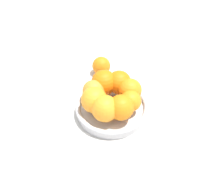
{
  "coord_description": "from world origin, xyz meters",
  "views": [
    {
      "loc": [
        -0.09,
        -0.48,
        0.52
      ],
      "look_at": [
        0.0,
        0.0,
        0.07
      ],
      "focal_mm": 35.0,
      "sensor_mm": 36.0,
      "label": 1
    }
  ],
  "objects": [
    {
      "name": "ground_plane",
      "position": [
        0.0,
        0.0,
        0.0
      ],
      "size": [
        4.0,
        4.0,
        0.0
      ],
      "primitive_type": "plane",
      "color": "beige"
    },
    {
      "name": "fruit_bowl",
      "position": [
        0.0,
        0.0,
        0.02
      ],
      "size": [
        0.23,
        0.23,
        0.04
      ],
      "color": "silver",
      "rests_on": "ground_plane"
    },
    {
      "name": "orange_pile",
      "position": [
        -0.0,
        0.0,
        0.07
      ],
      "size": [
        0.19,
        0.19,
        0.08
      ],
      "color": "orange",
      "rests_on": "fruit_bowl"
    },
    {
      "name": "stray_orange",
      "position": [
        -0.0,
        0.21,
        0.03
      ],
      "size": [
        0.07,
        0.07,
        0.07
      ],
      "primitive_type": "sphere",
      "color": "orange",
      "rests_on": "ground_plane"
    }
  ]
}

